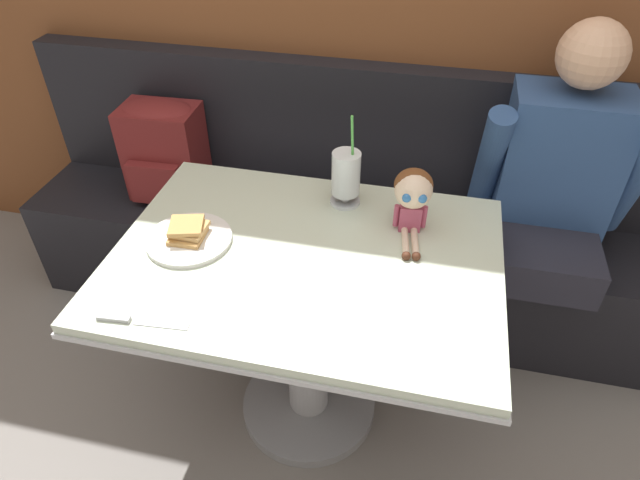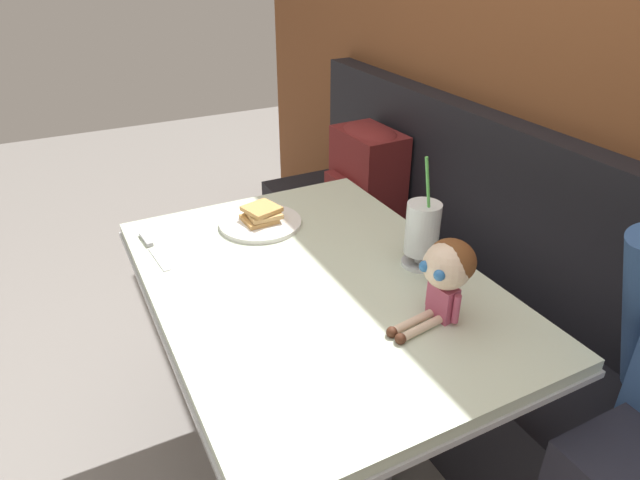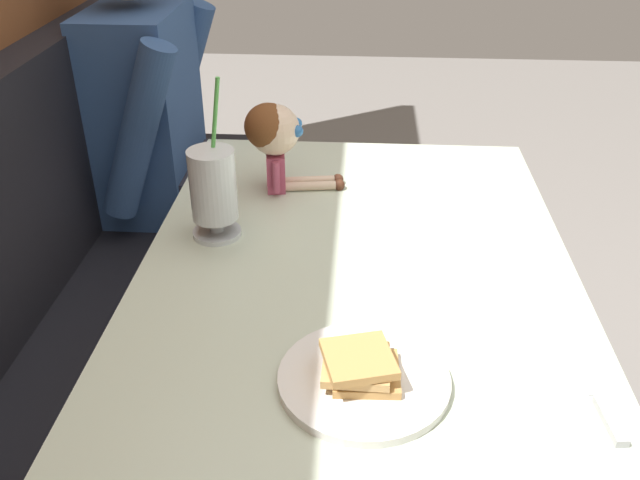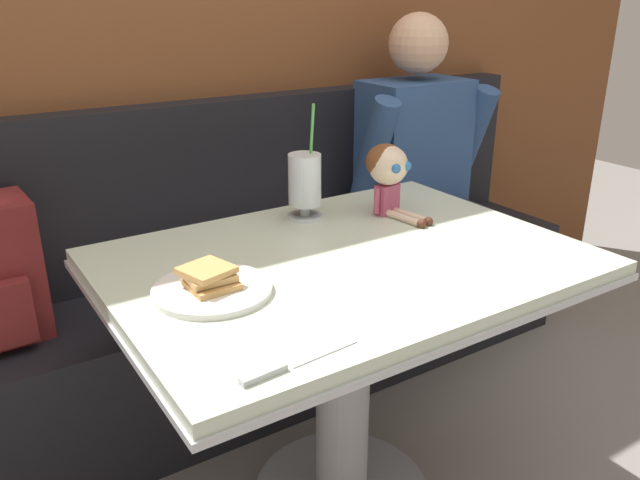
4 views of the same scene
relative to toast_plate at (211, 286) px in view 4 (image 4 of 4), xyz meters
The scene contains 8 objects.
wood_panel_wall 1.05m from the toast_plate, 68.49° to the left, with size 4.40×0.08×2.40m, color brown.
booth_bench 0.85m from the toast_plate, 61.54° to the left, with size 2.60×0.48×1.00m.
diner_table 0.41m from the toast_plate, ahead, with size 1.11×0.81×0.74m.
toast_plate is the anchor object (origin of this frame).
milkshake_glass 0.51m from the toast_plate, 35.66° to the left, with size 0.10×0.10×0.32m.
butter_knife 0.33m from the toast_plate, 94.04° to the right, with size 0.24×0.04×0.01m.
seated_doll 0.66m from the toast_plate, 17.92° to the left, with size 0.13×0.23×0.20m.
diner_patron 1.24m from the toast_plate, 28.67° to the left, with size 0.55×0.48×0.81m.
Camera 4 is at (-0.81, -0.96, 1.33)m, focal length 35.76 mm.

